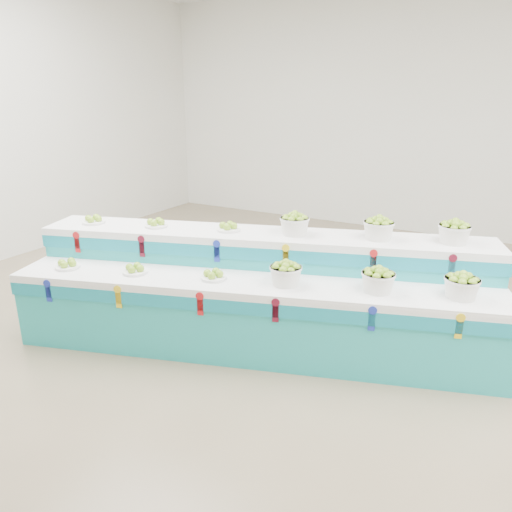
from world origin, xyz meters
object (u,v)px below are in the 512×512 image
object	(u,v)px
basket_upper_right	(454,232)
plate_upper_mid	(156,222)
basket_lower_left	(286,273)
display_stand	(256,292)

from	to	relation	value
basket_upper_right	plate_upper_mid	bearing A→B (deg)	-162.31
basket_lower_left	basket_upper_right	bearing A→B (deg)	38.53
basket_lower_left	basket_upper_right	world-z (taller)	basket_upper_right
basket_lower_left	display_stand	bearing A→B (deg)	157.04
display_stand	basket_upper_right	xyz separation A→B (m)	(1.59, 0.79, 0.61)
basket_lower_left	plate_upper_mid	xyz separation A→B (m)	(-1.51, 0.09, 0.24)
plate_upper_mid	basket_upper_right	bearing A→B (deg)	17.69
plate_upper_mid	display_stand	bearing A→B (deg)	3.57
display_stand	basket_lower_left	bearing A→B (deg)	-40.65
display_stand	basket_lower_left	world-z (taller)	display_stand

